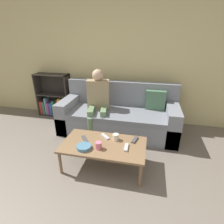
{
  "coord_description": "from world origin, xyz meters",
  "views": [
    {
      "loc": [
        0.62,
        -0.79,
        1.72
      ],
      "look_at": [
        0.08,
        1.66,
        0.63
      ],
      "focal_mm": 28.0,
      "sensor_mm": 36.0,
      "label": 1
    }
  ],
  "objects_px": {
    "tv_remote_0": "(85,139)",
    "tv_remote_1": "(135,140)",
    "couch": "(119,116)",
    "cup_near": "(99,145)",
    "bookshelf": "(54,100)",
    "coffee_table": "(104,146)",
    "tv_remote_2": "(105,136)",
    "person_adult": "(98,97)",
    "cup_far": "(116,137)",
    "tv_remote_3": "(126,147)",
    "snack_bowl": "(84,147)"
  },
  "relations": [
    {
      "from": "tv_remote_0",
      "to": "snack_bowl",
      "type": "relative_size",
      "value": 0.86
    },
    {
      "from": "snack_bowl",
      "to": "coffee_table",
      "type": "bearing_deg",
      "value": 34.89
    },
    {
      "from": "cup_far",
      "to": "tv_remote_0",
      "type": "distance_m",
      "value": 0.44
    },
    {
      "from": "bookshelf",
      "to": "snack_bowl",
      "type": "bearing_deg",
      "value": -50.41
    },
    {
      "from": "tv_remote_1",
      "to": "snack_bowl",
      "type": "xyz_separation_m",
      "value": [
        -0.63,
        -0.34,
        0.01
      ]
    },
    {
      "from": "person_adult",
      "to": "tv_remote_0",
      "type": "bearing_deg",
      "value": -96.6
    },
    {
      "from": "person_adult",
      "to": "tv_remote_3",
      "type": "relative_size",
      "value": 6.89
    },
    {
      "from": "couch",
      "to": "tv_remote_1",
      "type": "bearing_deg",
      "value": -66.42
    },
    {
      "from": "tv_remote_0",
      "to": "tv_remote_3",
      "type": "xyz_separation_m",
      "value": [
        0.61,
        -0.07,
        0.0
      ]
    },
    {
      "from": "tv_remote_0",
      "to": "coffee_table",
      "type": "bearing_deg",
      "value": -44.15
    },
    {
      "from": "couch",
      "to": "snack_bowl",
      "type": "bearing_deg",
      "value": -100.69
    },
    {
      "from": "tv_remote_0",
      "to": "cup_near",
      "type": "bearing_deg",
      "value": -67.54
    },
    {
      "from": "couch",
      "to": "cup_near",
      "type": "distance_m",
      "value": 1.21
    },
    {
      "from": "tv_remote_1",
      "to": "tv_remote_2",
      "type": "distance_m",
      "value": 0.43
    },
    {
      "from": "bookshelf",
      "to": "tv_remote_1",
      "type": "relative_size",
      "value": 5.46
    },
    {
      "from": "couch",
      "to": "cup_near",
      "type": "height_order",
      "value": "couch"
    },
    {
      "from": "cup_near",
      "to": "snack_bowl",
      "type": "distance_m",
      "value": 0.19
    },
    {
      "from": "bookshelf",
      "to": "tv_remote_1",
      "type": "height_order",
      "value": "bookshelf"
    },
    {
      "from": "tv_remote_0",
      "to": "couch",
      "type": "bearing_deg",
      "value": 38.39
    },
    {
      "from": "snack_bowl",
      "to": "cup_far",
      "type": "bearing_deg",
      "value": 38.9
    },
    {
      "from": "bookshelf",
      "to": "tv_remote_1",
      "type": "bearing_deg",
      "value": -33.58
    },
    {
      "from": "coffee_table",
      "to": "tv_remote_0",
      "type": "bearing_deg",
      "value": 171.3
    },
    {
      "from": "couch",
      "to": "tv_remote_0",
      "type": "bearing_deg",
      "value": -106.15
    },
    {
      "from": "cup_far",
      "to": "tv_remote_2",
      "type": "xyz_separation_m",
      "value": [
        -0.16,
        0.04,
        -0.03
      ]
    },
    {
      "from": "couch",
      "to": "bookshelf",
      "type": "bearing_deg",
      "value": 165.11
    },
    {
      "from": "bookshelf",
      "to": "tv_remote_2",
      "type": "bearing_deg",
      "value": -40.3
    },
    {
      "from": "cup_far",
      "to": "tv_remote_1",
      "type": "distance_m",
      "value": 0.27
    },
    {
      "from": "tv_remote_0",
      "to": "tv_remote_3",
      "type": "height_order",
      "value": "same"
    },
    {
      "from": "bookshelf",
      "to": "tv_remote_3",
      "type": "bearing_deg",
      "value": -38.76
    },
    {
      "from": "bookshelf",
      "to": "person_adult",
      "type": "bearing_deg",
      "value": -22.53
    },
    {
      "from": "cup_far",
      "to": "cup_near",
      "type": "bearing_deg",
      "value": -124.85
    },
    {
      "from": "tv_remote_2",
      "to": "tv_remote_3",
      "type": "height_order",
      "value": "same"
    },
    {
      "from": "tv_remote_2",
      "to": "snack_bowl",
      "type": "distance_m",
      "value": 0.39
    },
    {
      "from": "person_adult",
      "to": "cup_far",
      "type": "height_order",
      "value": "person_adult"
    },
    {
      "from": "tv_remote_3",
      "to": "tv_remote_1",
      "type": "bearing_deg",
      "value": 64.25
    },
    {
      "from": "bookshelf",
      "to": "couch",
      "type": "bearing_deg",
      "value": -14.89
    },
    {
      "from": "coffee_table",
      "to": "cup_near",
      "type": "bearing_deg",
      "value": -107.25
    },
    {
      "from": "bookshelf",
      "to": "tv_remote_3",
      "type": "distance_m",
      "value": 2.46
    },
    {
      "from": "tv_remote_0",
      "to": "tv_remote_1",
      "type": "height_order",
      "value": "same"
    },
    {
      "from": "tv_remote_0",
      "to": "cup_far",
      "type": "bearing_deg",
      "value": -23.22
    },
    {
      "from": "bookshelf",
      "to": "snack_bowl",
      "type": "relative_size",
      "value": 4.99
    },
    {
      "from": "tv_remote_0",
      "to": "snack_bowl",
      "type": "distance_m",
      "value": 0.21
    },
    {
      "from": "cup_far",
      "to": "tv_remote_3",
      "type": "distance_m",
      "value": 0.24
    },
    {
      "from": "coffee_table",
      "to": "tv_remote_2",
      "type": "distance_m",
      "value": 0.18
    },
    {
      "from": "cup_near",
      "to": "tv_remote_0",
      "type": "height_order",
      "value": "cup_near"
    },
    {
      "from": "couch",
      "to": "tv_remote_0",
      "type": "xyz_separation_m",
      "value": [
        -0.3,
        -1.04,
        0.08
      ]
    },
    {
      "from": "bookshelf",
      "to": "tv_remote_0",
      "type": "relative_size",
      "value": 5.8
    },
    {
      "from": "person_adult",
      "to": "cup_near",
      "type": "bearing_deg",
      "value": -84.73
    },
    {
      "from": "bookshelf",
      "to": "tv_remote_0",
      "type": "distance_m",
      "value": 1.97
    },
    {
      "from": "tv_remote_0",
      "to": "tv_remote_1",
      "type": "xyz_separation_m",
      "value": [
        0.7,
        0.14,
        0.0
      ]
    }
  ]
}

